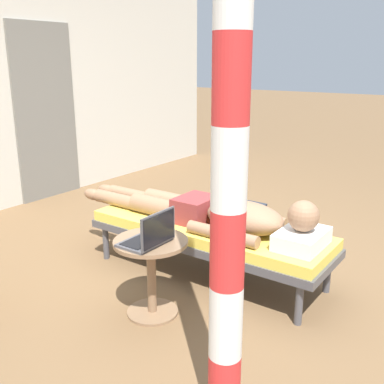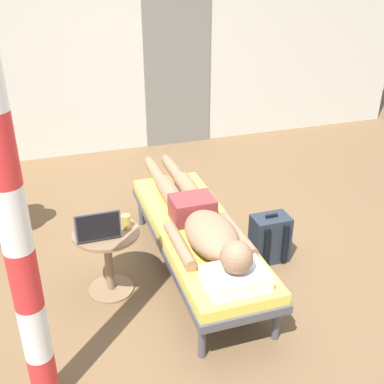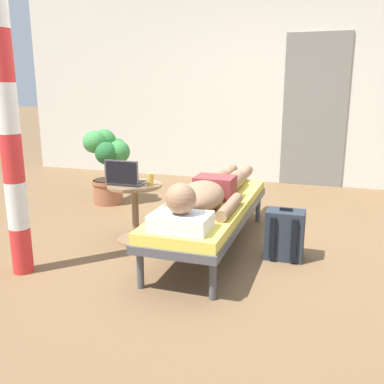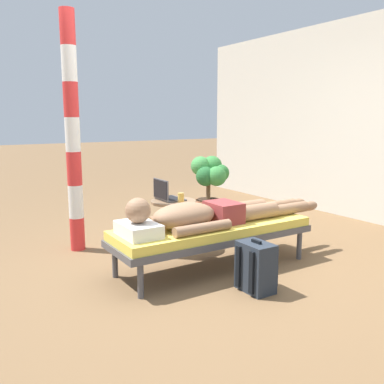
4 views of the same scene
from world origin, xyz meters
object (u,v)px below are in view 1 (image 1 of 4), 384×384
object	(u,v)px
laptop	(150,236)
backpack	(248,228)
side_table	(151,264)
drink_glass	(165,226)
lounge_chair	(208,233)
porch_post	(229,169)
person_reclining	(216,214)

from	to	relation	value
laptop	backpack	size ratio (longest dim) A/B	0.73
side_table	backpack	distance (m)	1.33
side_table	laptop	xyz separation A→B (m)	(-0.06, -0.05, 0.23)
drink_glass	backpack	bearing A→B (deg)	0.22
lounge_chair	laptop	world-z (taller)	laptop
backpack	lounge_chair	bearing A→B (deg)	178.97
lounge_chair	porch_post	bearing A→B (deg)	-143.60
laptop	backpack	distance (m)	1.43
side_table	person_reclining	bearing A→B (deg)	-4.30
side_table	backpack	xyz separation A→B (m)	(1.32, 0.01, -0.16)
lounge_chair	drink_glass	world-z (taller)	drink_glass
drink_glass	lounge_chair	bearing A→B (deg)	1.65
person_reclining	backpack	xyz separation A→B (m)	(0.62, 0.06, -0.32)
person_reclining	side_table	world-z (taller)	person_reclining
porch_post	lounge_chair	bearing A→B (deg)	36.40
side_table	porch_post	size ratio (longest dim) A/B	0.22
drink_glass	backpack	xyz separation A→B (m)	(1.17, 0.00, -0.38)
drink_glass	backpack	size ratio (longest dim) A/B	0.25
drink_glass	porch_post	distance (m)	1.27
backpack	side_table	bearing A→B (deg)	-179.67
backpack	porch_post	bearing A→B (deg)	-154.30
person_reclining	drink_glass	distance (m)	0.55
lounge_chair	drink_glass	xyz separation A→B (m)	(-0.55, -0.02, 0.23)
lounge_chair	laptop	bearing A→B (deg)	-174.72
lounge_chair	person_reclining	distance (m)	0.19
laptop	drink_glass	world-z (taller)	laptop
side_table	drink_glass	size ratio (longest dim) A/B	5.01
backpack	laptop	bearing A→B (deg)	-177.56
side_table	laptop	world-z (taller)	laptop
lounge_chair	porch_post	distance (m)	1.74
lounge_chair	side_table	world-z (taller)	side_table
porch_post	side_table	bearing A→B (deg)	59.46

